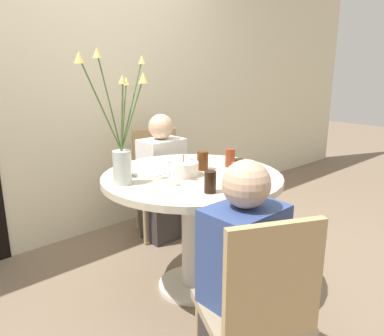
% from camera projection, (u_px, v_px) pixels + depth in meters
% --- Properties ---
extents(ground_plane, '(16.00, 16.00, 0.00)m').
position_uv_depth(ground_plane, '(192.00, 286.00, 2.48)').
color(ground_plane, '#7A6651').
extents(wall_back, '(8.00, 0.05, 2.60)m').
position_uv_depth(wall_back, '(88.00, 80.00, 3.04)').
color(wall_back, beige).
rests_on(wall_back, ground_plane).
extents(dining_table, '(1.10, 1.10, 0.77)m').
position_uv_depth(dining_table, '(192.00, 198.00, 2.32)').
color(dining_table, beige).
rests_on(dining_table, ground_plane).
extents(chair_left_flank, '(0.53, 0.53, 0.89)m').
position_uv_depth(chair_left_flank, '(158.00, 176.00, 3.21)').
color(chair_left_flank, '#9E896B').
rests_on(chair_left_flank, ground_plane).
extents(chair_far_back, '(0.53, 0.53, 0.89)m').
position_uv_depth(chair_far_back, '(259.00, 305.00, 1.48)').
color(chair_far_back, '#9E896B').
rests_on(chair_far_back, ground_plane).
extents(birthday_cake, '(0.18, 0.18, 0.13)m').
position_uv_depth(birthday_cake, '(183.00, 169.00, 2.24)').
color(birthday_cake, white).
rests_on(birthday_cake, dining_table).
extents(flower_vase, '(0.39, 0.24, 0.73)m').
position_uv_depth(flower_vase, '(120.00, 141.00, 2.02)').
color(flower_vase, silver).
rests_on(flower_vase, dining_table).
extents(side_plate, '(0.20, 0.20, 0.01)m').
position_uv_depth(side_plate, '(148.00, 173.00, 2.29)').
color(side_plate, white).
rests_on(side_plate, dining_table).
extents(drink_glass_0, '(0.06, 0.06, 0.12)m').
position_uv_depth(drink_glass_0, '(230.00, 158.00, 2.44)').
color(drink_glass_0, maroon).
rests_on(drink_glass_0, dining_table).
extents(drink_glass_1, '(0.07, 0.07, 0.12)m').
position_uv_depth(drink_glass_1, '(203.00, 161.00, 2.36)').
color(drink_glass_1, '#51280F').
rests_on(drink_glass_1, dining_table).
extents(drink_glass_2, '(0.06, 0.06, 0.11)m').
position_uv_depth(drink_glass_2, '(210.00, 182.00, 1.93)').
color(drink_glass_2, black).
rests_on(drink_glass_2, dining_table).
extents(drink_glass_3, '(0.06, 0.06, 0.13)m').
position_uv_depth(drink_glass_3, '(236.00, 174.00, 2.05)').
color(drink_glass_3, maroon).
rests_on(drink_glass_3, dining_table).
extents(drink_glass_4, '(0.06, 0.06, 0.12)m').
position_uv_depth(drink_glass_4, '(239.00, 169.00, 2.18)').
color(drink_glass_4, black).
rests_on(drink_glass_4, dining_table).
extents(drink_glass_5, '(0.08, 0.08, 0.13)m').
position_uv_depth(drink_glass_5, '(122.00, 167.00, 2.20)').
color(drink_glass_5, '#33190C').
rests_on(drink_glass_5, dining_table).
extents(person_guest, '(0.34, 0.24, 1.05)m').
position_uv_depth(person_guest, '(162.00, 182.00, 3.06)').
color(person_guest, '#383333').
rests_on(person_guest, ground_plane).
extents(person_woman, '(0.34, 0.24, 1.05)m').
position_uv_depth(person_woman, '(242.00, 285.00, 1.63)').
color(person_woman, '#383333').
rests_on(person_woman, ground_plane).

